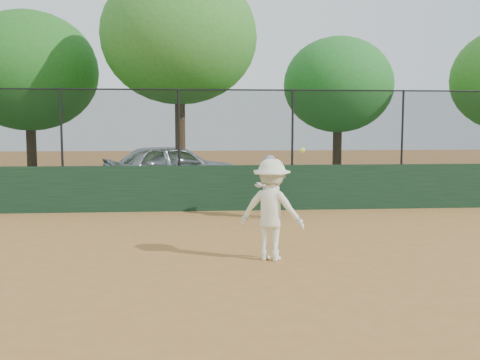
{
  "coord_description": "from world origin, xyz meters",
  "views": [
    {
      "loc": [
        -0.01,
        -8.07,
        2.26
      ],
      "look_at": [
        0.8,
        2.2,
        1.2
      ],
      "focal_mm": 40.0,
      "sensor_mm": 36.0,
      "label": 1
    }
  ],
  "objects": [
    {
      "name": "ground",
      "position": [
        0.0,
        0.0,
        0.0
      ],
      "size": [
        80.0,
        80.0,
        0.0
      ],
      "primitive_type": "plane",
      "color": "#A86F36",
      "rests_on": "ground"
    },
    {
      "name": "back_wall",
      "position": [
        0.0,
        6.0,
        0.6
      ],
      "size": [
        26.0,
        0.2,
        1.2
      ],
      "primitive_type": "cube",
      "color": "#17341E",
      "rests_on": "ground"
    },
    {
      "name": "grass_strip",
      "position": [
        0.0,
        12.0,
        0.0
      ],
      "size": [
        36.0,
        12.0,
        0.01
      ],
      "primitive_type": "cube",
      "color": "#2B581B",
      "rests_on": "ground"
    },
    {
      "name": "parked_car",
      "position": [
        -0.84,
        10.45,
        0.82
      ],
      "size": [
        5.17,
        3.43,
        1.64
      ],
      "primitive_type": "imported",
      "rotation": [
        0.0,
        0.0,
        1.91
      ],
      "color": "#B9BDC4",
      "rests_on": "ground"
    },
    {
      "name": "player_second",
      "position": [
        1.68,
        4.77,
        0.77
      ],
      "size": [
        0.94,
        0.89,
        1.53
      ],
      "primitive_type": "imported",
      "rotation": [
        0.0,
        0.0,
        3.7
      ],
      "color": "silver",
      "rests_on": "ground"
    },
    {
      "name": "player_main",
      "position": [
        1.21,
        0.69,
        0.85
      ],
      "size": [
        1.26,
        1.02,
        1.9
      ],
      "color": "white",
      "rests_on": "ground"
    },
    {
      "name": "fence_assembly",
      "position": [
        -0.03,
        6.0,
        2.24
      ],
      "size": [
        26.0,
        0.06,
        2.0
      ],
      "color": "black",
      "rests_on": "back_wall"
    },
    {
      "name": "tree_1",
      "position": [
        -6.19,
        12.39,
        4.23
      ],
      "size": [
        5.07,
        4.61,
        6.43
      ],
      "color": "#3D2815",
      "rests_on": "ground"
    },
    {
      "name": "tree_2",
      "position": [
        -0.6,
        10.23,
        5.19
      ],
      "size": [
        5.23,
        4.75,
        7.46
      ],
      "color": "#4D331B",
      "rests_on": "ground"
    },
    {
      "name": "tree_3",
      "position": [
        5.61,
        13.16,
        3.86
      ],
      "size": [
        4.4,
        4.0,
        5.77
      ],
      "color": "#3A2513",
      "rests_on": "ground"
    }
  ]
}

